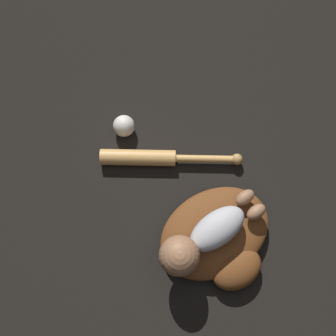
{
  "coord_description": "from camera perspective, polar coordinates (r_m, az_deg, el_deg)",
  "views": [
    {
      "loc": [
        0.25,
        0.07,
        1.41
      ],
      "look_at": [
        0.05,
        -0.27,
        0.06
      ],
      "focal_mm": 50.0,
      "sensor_mm": 36.0,
      "label": 1
    }
  ],
  "objects": [
    {
      "name": "baseball_glove",
      "position": [
        1.39,
        6.14,
        -8.55
      ],
      "size": [
        0.34,
        0.3,
        0.07
      ],
      "color": "brown",
      "rests_on": "ground"
    },
    {
      "name": "baseball_bat",
      "position": [
        1.45,
        -1.79,
        1.24
      ],
      "size": [
        0.39,
        0.25,
        0.05
      ],
      "color": "tan",
      "rests_on": "ground"
    },
    {
      "name": "ground_plane",
      "position": [
        1.43,
        7.4,
        -8.87
      ],
      "size": [
        6.0,
        6.0,
        0.0
      ],
      "primitive_type": "plane",
      "color": "black"
    },
    {
      "name": "baby_figure",
      "position": [
        1.3,
        4.01,
        -8.8
      ],
      "size": [
        0.34,
        0.13,
        0.11
      ],
      "color": "#B2B2B7",
      "rests_on": "baseball_glove"
    },
    {
      "name": "baseball",
      "position": [
        1.48,
        -5.4,
        5.13
      ],
      "size": [
        0.07,
        0.07,
        0.07
      ],
      "color": "silver",
      "rests_on": "ground"
    }
  ]
}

